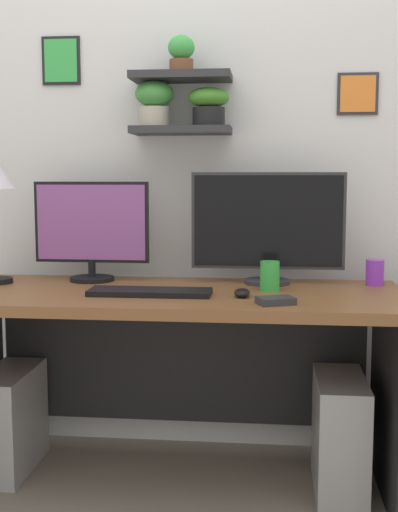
{
  "coord_description": "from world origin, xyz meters",
  "views": [
    {
      "loc": [
        0.36,
        -2.44,
        1.18
      ],
      "look_at": [
        0.1,
        0.05,
        0.88
      ],
      "focal_mm": 47.29,
      "sensor_mm": 36.0,
      "label": 1
    }
  ],
  "objects_px": {
    "monitor_right": "(268,226)",
    "pen_cup": "(375,272)",
    "computer_mouse": "(242,293)",
    "scissors_tray": "(275,301)",
    "water_cup": "(270,276)",
    "computer_tower_right": "(340,435)",
    "keyboard": "(150,292)",
    "computer_tower_left": "(10,420)",
    "desk": "(173,342)",
    "monitor_left": "(92,229)"
  },
  "relations": [
    {
      "from": "keyboard",
      "to": "computer_mouse",
      "type": "relative_size",
      "value": 4.89
    },
    {
      "from": "scissors_tray",
      "to": "computer_tower_left",
      "type": "height_order",
      "value": "scissors_tray"
    },
    {
      "from": "pen_cup",
      "to": "water_cup",
      "type": "height_order",
      "value": "water_cup"
    },
    {
      "from": "desk",
      "to": "scissors_tray",
      "type": "bearing_deg",
      "value": -35.22
    },
    {
      "from": "monitor_left",
      "to": "computer_tower_left",
      "type": "bearing_deg",
      "value": -153.21
    },
    {
      "from": "scissors_tray",
      "to": "computer_tower_right",
      "type": "xyz_separation_m",
      "value": [
        0.25,
        0.22,
        -0.54
      ]
    },
    {
      "from": "water_cup",
      "to": "computer_tower_right",
      "type": "height_order",
      "value": "water_cup"
    },
    {
      "from": "monitor_right",
      "to": "scissors_tray",
      "type": "xyz_separation_m",
      "value": [
        0.03,
        -0.43,
        -0.22
      ]
    },
    {
      "from": "computer_mouse",
      "to": "water_cup",
      "type": "relative_size",
      "value": 0.82
    },
    {
      "from": "desk",
      "to": "pen_cup",
      "type": "height_order",
      "value": "pen_cup"
    },
    {
      "from": "computer_mouse",
      "to": "water_cup",
      "type": "height_order",
      "value": "water_cup"
    },
    {
      "from": "monitor_right",
      "to": "pen_cup",
      "type": "xyz_separation_m",
      "value": [
        0.42,
        0.0,
        -0.18
      ]
    },
    {
      "from": "computer_mouse",
      "to": "keyboard",
      "type": "bearing_deg",
      "value": 178.5
    },
    {
      "from": "monitor_left",
      "to": "scissors_tray",
      "type": "height_order",
      "value": "monitor_left"
    },
    {
      "from": "computer_tower_left",
      "to": "desk",
      "type": "bearing_deg",
      "value": -0.5
    },
    {
      "from": "desk",
      "to": "water_cup",
      "type": "distance_m",
      "value": 0.45
    },
    {
      "from": "pen_cup",
      "to": "computer_tower_right",
      "type": "height_order",
      "value": "pen_cup"
    },
    {
      "from": "desk",
      "to": "keyboard",
      "type": "relative_size",
      "value": 3.91
    },
    {
      "from": "pen_cup",
      "to": "water_cup",
      "type": "distance_m",
      "value": 0.44
    },
    {
      "from": "computer_tower_left",
      "to": "scissors_tray",
      "type": "bearing_deg",
      "value": -14.83
    },
    {
      "from": "monitor_right",
      "to": "computer_mouse",
      "type": "height_order",
      "value": "monitor_right"
    },
    {
      "from": "monitor_right",
      "to": "computer_tower_right",
      "type": "distance_m",
      "value": 0.84
    },
    {
      "from": "desk",
      "to": "water_cup",
      "type": "bearing_deg",
      "value": -1.18
    },
    {
      "from": "monitor_left",
      "to": "computer_tower_left",
      "type": "height_order",
      "value": "monitor_left"
    },
    {
      "from": "desk",
      "to": "monitor_right",
      "type": "relative_size",
      "value": 2.86
    },
    {
      "from": "computer_mouse",
      "to": "pen_cup",
      "type": "distance_m",
      "value": 0.59
    },
    {
      "from": "monitor_right",
      "to": "computer_mouse",
      "type": "xyz_separation_m",
      "value": [
        -0.09,
        -0.31,
        -0.21
      ]
    },
    {
      "from": "pen_cup",
      "to": "computer_tower_left",
      "type": "xyz_separation_m",
      "value": [
        -1.43,
        -0.16,
        -0.6
      ]
    },
    {
      "from": "monitor_left",
      "to": "scissors_tray",
      "type": "xyz_separation_m",
      "value": [
        0.74,
        -0.43,
        -0.2
      ]
    },
    {
      "from": "monitor_right",
      "to": "desk",
      "type": "bearing_deg",
      "value": -155.55
    },
    {
      "from": "scissors_tray",
      "to": "water_cup",
      "type": "height_order",
      "value": "water_cup"
    },
    {
      "from": "desk",
      "to": "monitor_left",
      "type": "distance_m",
      "value": 0.57
    },
    {
      "from": "computer_tower_right",
      "to": "computer_mouse",
      "type": "bearing_deg",
      "value": -165.19
    },
    {
      "from": "keyboard",
      "to": "computer_tower_left",
      "type": "distance_m",
      "value": 0.83
    },
    {
      "from": "keyboard",
      "to": "pen_cup",
      "type": "bearing_deg",
      "value": 19.96
    },
    {
      "from": "monitor_right",
      "to": "pen_cup",
      "type": "height_order",
      "value": "monitor_right"
    },
    {
      "from": "pen_cup",
      "to": "computer_tower_right",
      "type": "bearing_deg",
      "value": -123.39
    },
    {
      "from": "computer_mouse",
      "to": "computer_tower_right",
      "type": "height_order",
      "value": "computer_mouse"
    },
    {
      "from": "scissors_tray",
      "to": "computer_tower_right",
      "type": "distance_m",
      "value": 0.63
    },
    {
      "from": "monitor_left",
      "to": "monitor_right",
      "type": "height_order",
      "value": "monitor_right"
    },
    {
      "from": "monitor_right",
      "to": "keyboard",
      "type": "height_order",
      "value": "monitor_right"
    },
    {
      "from": "monitor_left",
      "to": "keyboard",
      "type": "relative_size",
      "value": 1.06
    },
    {
      "from": "pen_cup",
      "to": "computer_tower_right",
      "type": "distance_m",
      "value": 0.64
    },
    {
      "from": "monitor_right",
      "to": "keyboard",
      "type": "xyz_separation_m",
      "value": [
        -0.42,
        -0.3,
        -0.22
      ]
    },
    {
      "from": "water_cup",
      "to": "computer_tower_left",
      "type": "relative_size",
      "value": 0.27
    },
    {
      "from": "water_cup",
      "to": "pen_cup",
      "type": "bearing_deg",
      "value": 22.54
    },
    {
      "from": "computer_mouse",
      "to": "computer_tower_left",
      "type": "bearing_deg",
      "value": 170.47
    },
    {
      "from": "computer_mouse",
      "to": "monitor_left",
      "type": "bearing_deg",
      "value": 153.43
    },
    {
      "from": "pen_cup",
      "to": "computer_tower_right",
      "type": "relative_size",
      "value": 0.23
    },
    {
      "from": "monitor_right",
      "to": "computer_mouse",
      "type": "bearing_deg",
      "value": -105.54
    }
  ]
}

